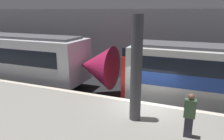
# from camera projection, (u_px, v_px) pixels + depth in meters

# --- Properties ---
(ground_plane) EXTENTS (120.00, 120.00, 0.00)m
(ground_plane) POSITION_uv_depth(u_px,v_px,m) (145.00, 122.00, 10.82)
(ground_plane) COLOR black
(station_rear_barrier) EXTENTS (50.00, 0.15, 5.47)m
(station_rear_barrier) POSITION_uv_depth(u_px,v_px,m) (168.00, 47.00, 15.99)
(station_rear_barrier) COLOR #939399
(station_rear_barrier) RESTS_ON ground
(support_pillar_near) EXTENTS (0.44, 0.44, 4.17)m
(support_pillar_near) POSITION_uv_depth(u_px,v_px,m) (136.00, 69.00, 8.37)
(support_pillar_near) COLOR #47474C
(support_pillar_near) RESTS_ON platform
(person_walking) EXTENTS (0.38, 0.24, 1.60)m
(person_walking) POSITION_uv_depth(u_px,v_px,m) (189.00, 115.00, 7.44)
(person_walking) COLOR #2D2D38
(person_walking) RESTS_ON platform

